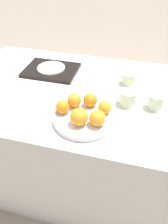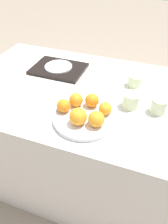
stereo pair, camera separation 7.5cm
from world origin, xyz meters
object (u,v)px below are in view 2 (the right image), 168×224
Objects in this scene: fruit_platter at (84,118)px; orange_5 at (76,100)px; orange_4 at (105,109)px; side_plate at (58,67)px; cup_1 at (159,106)px; orange_3 at (92,100)px; serving_tray at (59,69)px; orange_2 at (78,117)px; cup_2 at (131,101)px; orange_1 at (64,106)px; cup_0 at (134,81)px; orange_0 at (96,119)px.

orange_5 is at bearing 134.13° from fruit_platter.
side_plate is (-0.41, 0.35, -0.03)m from orange_4.
orange_3 is at bearing -164.21° from cup_1.
fruit_platter is at bearing -150.50° from cup_1.
orange_5 is 0.21× the size of serving_tray.
orange_3 is (0.02, 0.15, -0.01)m from orange_2.
side_plate is 0.56m from cup_2.
cup_1 reaches higher than side_plate.
orange_1 is 0.81× the size of orange_2.
orange_5 reaches higher than cup_2.
side_plate is 2.10× the size of cup_2.
orange_3 reaches higher than serving_tray.
cup_0 is at bearing -2.04° from serving_tray.
orange_0 reaches higher than orange_1.
orange_1 is at bearing -143.14° from orange_3.
orange_4 is 0.19× the size of serving_tray.
orange_2 reaches higher than orange_1.
orange_5 is 0.41m from cup_1.
orange_1 reaches higher than serving_tray.
fruit_platter is at bearing -136.15° from cup_2.
orange_5 is at bearing 143.05° from orange_0.
orange_2 reaches higher than fruit_platter.
cup_2 is at bearing -23.60° from serving_tray.
orange_2 is at bearing -96.98° from orange_3.
cup_1 is (0.66, -0.22, 0.03)m from serving_tray.
orange_1 is at bearing -157.83° from cup_1.
orange_2 is at bearing -30.49° from orange_1.
orange_3 is 0.33m from cup_1.
orange_0 reaches higher than orange_5.
orange_2 reaches higher than cup_1.
serving_tray is 1.89× the size of side_plate.
orange_3 is at bearing 83.02° from orange_2.
fruit_platter is 0.43m from cup_0.
orange_0 is at bearing -47.86° from side_plate.
orange_1 is at bearing -121.91° from orange_5.
fruit_platter is 0.26m from cup_2.
orange_2 reaches higher than side_plate.
orange_3 is 0.89× the size of cup_1.
fruit_platter is at bearing 154.18° from orange_0.
cup_0 is at bearing 75.79° from orange_4.
orange_4 reaches higher than cup_2.
cup_1 is at bearing 29.50° from fruit_platter.
side_plate is (-0.22, 0.40, -0.03)m from orange_1.
orange_3 is 0.86× the size of cup_0.
serving_tray is at bearing 161.40° from cup_1.
orange_2 is at bearing -55.24° from side_plate.
orange_1 reaches higher than side_plate.
orange_3 is 0.09m from orange_4.
side_plate is at bearing 0.00° from serving_tray.
orange_4 is at bearing -24.71° from orange_3.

